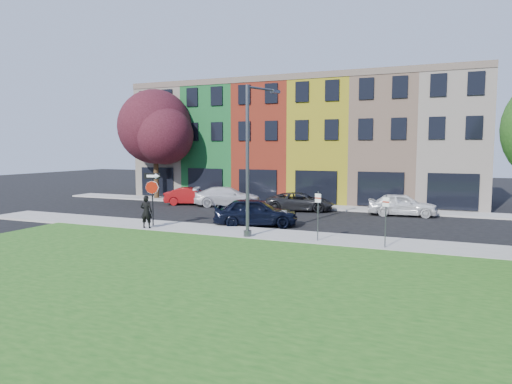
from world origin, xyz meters
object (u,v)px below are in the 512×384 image
at_px(stop_sign, 152,188).
at_px(man, 146,212).
at_px(street_lamp, 250,161).
at_px(sedan_near, 256,212).

xyz_separation_m(stop_sign, man, (0.15, -0.80, -1.25)).
relative_size(stop_sign, man, 1.66).
relative_size(stop_sign, street_lamp, 0.40).
xyz_separation_m(man, sedan_near, (5.09, 3.67, -0.20)).
bearing_deg(stop_sign, sedan_near, 24.44).
height_order(stop_sign, street_lamp, street_lamp).
bearing_deg(stop_sign, street_lamp, -9.56).
relative_size(stop_sign, sedan_near, 0.57).
bearing_deg(street_lamp, stop_sign, -164.86).
bearing_deg(stop_sign, man, -83.78).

